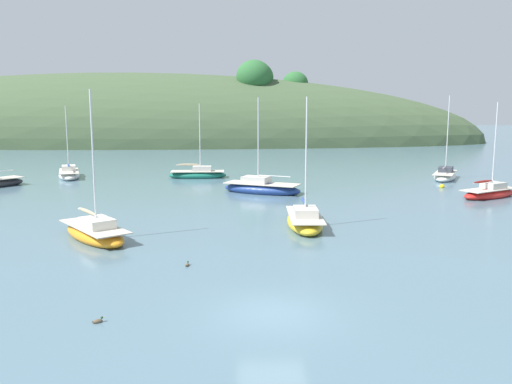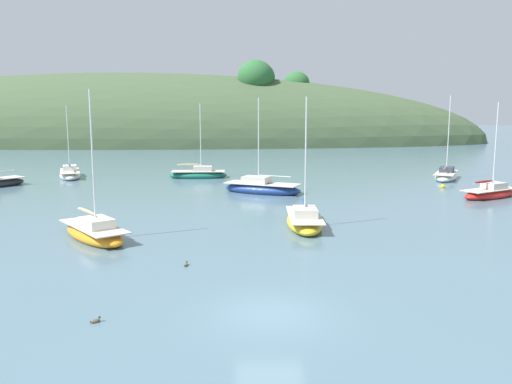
{
  "view_description": "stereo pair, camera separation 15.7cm",
  "coord_description": "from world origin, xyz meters",
  "px_view_note": "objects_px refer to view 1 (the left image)",
  "views": [
    {
      "loc": [
        -1.1,
        -18.09,
        7.26
      ],
      "look_at": [
        0.0,
        20.0,
        1.2
      ],
      "focal_mm": 37.39,
      "sensor_mm": 36.0,
      "label": 1
    },
    {
      "loc": [
        -0.94,
        -18.09,
        7.26
      ],
      "look_at": [
        0.0,
        20.0,
        1.2
      ],
      "focal_mm": 37.39,
      "sensor_mm": 36.0,
      "label": 2
    }
  ],
  "objects_px": {
    "sailboat_navy_dinghy": "(490,193)",
    "mooring_buoy_channel": "(442,186)",
    "sailboat_red_portside": "(445,176)",
    "sailboat_yellow_far": "(69,174)",
    "sailboat_blue_center": "(305,220)",
    "sailboat_white_near": "(95,232)",
    "duck_lone_left": "(187,265)",
    "sailboat_cream_ketch": "(261,188)",
    "duck_lead": "(98,321)",
    "sailboat_orange_cutter": "(198,174)"
  },
  "relations": [
    {
      "from": "sailboat_blue_center",
      "to": "sailboat_orange_cutter",
      "type": "height_order",
      "value": "sailboat_blue_center"
    },
    {
      "from": "duck_lone_left",
      "to": "duck_lead",
      "type": "relative_size",
      "value": 1.06
    },
    {
      "from": "sailboat_yellow_far",
      "to": "sailboat_red_portside",
      "type": "bearing_deg",
      "value": -3.39
    },
    {
      "from": "sailboat_cream_ketch",
      "to": "sailboat_blue_center",
      "type": "height_order",
      "value": "sailboat_cream_ketch"
    },
    {
      "from": "sailboat_cream_ketch",
      "to": "sailboat_white_near",
      "type": "relative_size",
      "value": 0.99
    },
    {
      "from": "sailboat_blue_center",
      "to": "sailboat_yellow_far",
      "type": "height_order",
      "value": "sailboat_blue_center"
    },
    {
      "from": "sailboat_cream_ketch",
      "to": "sailboat_orange_cutter",
      "type": "xyz_separation_m",
      "value": [
        -6.23,
        10.11,
        -0.04
      ]
    },
    {
      "from": "sailboat_orange_cutter",
      "to": "sailboat_navy_dinghy",
      "type": "height_order",
      "value": "sailboat_navy_dinghy"
    },
    {
      "from": "sailboat_white_near",
      "to": "sailboat_yellow_far",
      "type": "distance_m",
      "value": 28.3
    },
    {
      "from": "sailboat_navy_dinghy",
      "to": "duck_lone_left",
      "type": "distance_m",
      "value": 29.33
    },
    {
      "from": "sailboat_cream_ketch",
      "to": "sailboat_yellow_far",
      "type": "relative_size",
      "value": 1.09
    },
    {
      "from": "sailboat_blue_center",
      "to": "sailboat_white_near",
      "type": "distance_m",
      "value": 12.39
    },
    {
      "from": "sailboat_yellow_far",
      "to": "duck_lead",
      "type": "distance_m",
      "value": 40.48
    },
    {
      "from": "sailboat_cream_ketch",
      "to": "duck_lone_left",
      "type": "bearing_deg",
      "value": -101.35
    },
    {
      "from": "sailboat_yellow_far",
      "to": "sailboat_white_near",
      "type": "bearing_deg",
      "value": -69.76
    },
    {
      "from": "sailboat_orange_cutter",
      "to": "mooring_buoy_channel",
      "type": "height_order",
      "value": "sailboat_orange_cutter"
    },
    {
      "from": "sailboat_blue_center",
      "to": "sailboat_navy_dinghy",
      "type": "distance_m",
      "value": 19.4
    },
    {
      "from": "duck_lone_left",
      "to": "sailboat_blue_center",
      "type": "bearing_deg",
      "value": 51.42
    },
    {
      "from": "sailboat_navy_dinghy",
      "to": "sailboat_yellow_far",
      "type": "relative_size",
      "value": 1.03
    },
    {
      "from": "sailboat_red_portside",
      "to": "sailboat_cream_ketch",
      "type": "relative_size",
      "value": 1.04
    },
    {
      "from": "sailboat_navy_dinghy",
      "to": "mooring_buoy_channel",
      "type": "relative_size",
      "value": 14.62
    },
    {
      "from": "sailboat_white_near",
      "to": "sailboat_yellow_far",
      "type": "bearing_deg",
      "value": 110.24
    },
    {
      "from": "mooring_buoy_channel",
      "to": "sailboat_blue_center",
      "type": "bearing_deg",
      "value": -132.76
    },
    {
      "from": "sailboat_blue_center",
      "to": "sailboat_navy_dinghy",
      "type": "height_order",
      "value": "sailboat_blue_center"
    },
    {
      "from": "sailboat_navy_dinghy",
      "to": "sailboat_white_near",
      "type": "bearing_deg",
      "value": -155.15
    },
    {
      "from": "sailboat_white_near",
      "to": "sailboat_yellow_far",
      "type": "relative_size",
      "value": 1.1
    },
    {
      "from": "mooring_buoy_channel",
      "to": "sailboat_red_portside",
      "type": "bearing_deg",
      "value": 66.85
    },
    {
      "from": "sailboat_cream_ketch",
      "to": "sailboat_navy_dinghy",
      "type": "distance_m",
      "value": 18.77
    },
    {
      "from": "sailboat_navy_dinghy",
      "to": "sailboat_yellow_far",
      "type": "height_order",
      "value": "sailboat_navy_dinghy"
    },
    {
      "from": "sailboat_orange_cutter",
      "to": "sailboat_navy_dinghy",
      "type": "xyz_separation_m",
      "value": [
        24.78,
        -12.92,
        -0.01
      ]
    },
    {
      "from": "sailboat_white_near",
      "to": "duck_lone_left",
      "type": "height_order",
      "value": "sailboat_white_near"
    },
    {
      "from": "sailboat_cream_ketch",
      "to": "duck_lone_left",
      "type": "height_order",
      "value": "sailboat_cream_ketch"
    },
    {
      "from": "sailboat_yellow_far",
      "to": "duck_lead",
      "type": "bearing_deg",
      "value": -71.21
    },
    {
      "from": "sailboat_navy_dinghy",
      "to": "sailboat_yellow_far",
      "type": "bearing_deg",
      "value": 160.73
    },
    {
      "from": "sailboat_red_portside",
      "to": "sailboat_yellow_far",
      "type": "xyz_separation_m",
      "value": [
        -38.82,
        2.3,
        0.01
      ]
    },
    {
      "from": "sailboat_cream_ketch",
      "to": "sailboat_white_near",
      "type": "bearing_deg",
      "value": -121.77
    },
    {
      "from": "sailboat_red_portside",
      "to": "sailboat_navy_dinghy",
      "type": "xyz_separation_m",
      "value": [
        -0.56,
        -11.08,
        -0.0
      ]
    },
    {
      "from": "sailboat_orange_cutter",
      "to": "duck_lone_left",
      "type": "xyz_separation_m",
      "value": [
        1.96,
        -31.34,
        -0.32
      ]
    },
    {
      "from": "sailboat_navy_dinghy",
      "to": "sailboat_yellow_far",
      "type": "xyz_separation_m",
      "value": [
        -38.26,
        13.38,
        0.01
      ]
    },
    {
      "from": "sailboat_red_portside",
      "to": "mooring_buoy_channel",
      "type": "height_order",
      "value": "sailboat_red_portside"
    },
    {
      "from": "sailboat_blue_center",
      "to": "sailboat_red_portside",
      "type": "bearing_deg",
      "value": 51.66
    },
    {
      "from": "sailboat_blue_center",
      "to": "sailboat_yellow_far",
      "type": "relative_size",
      "value": 1.06
    },
    {
      "from": "sailboat_blue_center",
      "to": "duck_lone_left",
      "type": "height_order",
      "value": "sailboat_blue_center"
    },
    {
      "from": "sailboat_navy_dinghy",
      "to": "duck_lead",
      "type": "relative_size",
      "value": 19.61
    },
    {
      "from": "sailboat_white_near",
      "to": "sailboat_orange_cutter",
      "type": "distance_m",
      "value": 26.36
    },
    {
      "from": "duck_lone_left",
      "to": "sailboat_navy_dinghy",
      "type": "bearing_deg",
      "value": 38.91
    },
    {
      "from": "sailboat_cream_ketch",
      "to": "sailboat_white_near",
      "type": "distance_m",
      "value": 18.81
    },
    {
      "from": "sailboat_red_portside",
      "to": "sailboat_navy_dinghy",
      "type": "relative_size",
      "value": 1.1
    },
    {
      "from": "sailboat_red_portside",
      "to": "sailboat_orange_cutter",
      "type": "xyz_separation_m",
      "value": [
        -25.35,
        1.84,
        0.0
      ]
    },
    {
      "from": "sailboat_red_portside",
      "to": "sailboat_white_near",
      "type": "bearing_deg",
      "value": -140.11
    }
  ]
}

